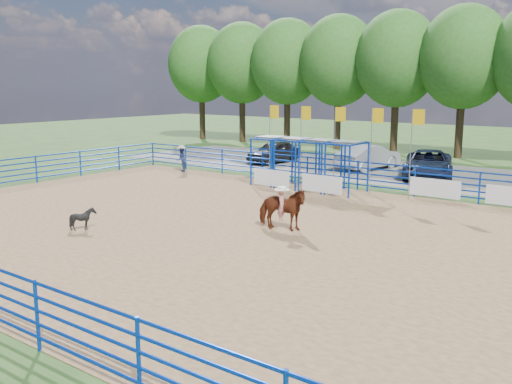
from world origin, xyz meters
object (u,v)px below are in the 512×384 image
Objects in this scene: car_a at (274,152)px; car_b at (368,157)px; car_c at (428,164)px; calf at (83,219)px; spectator_cowboy at (182,159)px; horse_and_rider at (282,207)px.

car_a is 0.89× the size of car_b.
car_c is at bearing 5.90° from car_a.
spectator_cowboy is at bearing 17.69° from calf.
car_c is (12.88, 6.88, -0.01)m from spectator_cowboy.
car_b is (-4.26, 16.01, -0.06)m from horse_and_rider.
car_a is 0.76× the size of car_c.
car_b is at bearing -16.29° from calf.
calf is 20.44m from car_b.
spectator_cowboy is 0.28× the size of car_c.
car_b is (8.64, 7.92, 0.00)m from spectator_cowboy.
horse_and_rider is 15.23m from spectator_cowboy.
calf is 0.17× the size of car_b.
calf is 19.93m from car_a.
car_b reaches higher than car_c.
calf is at bearing -143.44° from horse_and_rider.
spectator_cowboy reaches higher than calf.
car_a is 6.61m from car_b.
car_c is at bearing 28.10° from spectator_cowboy.
calf is at bearing -125.79° from car_c.
car_b is at bearing 104.91° from horse_and_rider.
horse_and_rider is 1.43× the size of spectator_cowboy.
horse_and_rider is 7.34m from calf.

